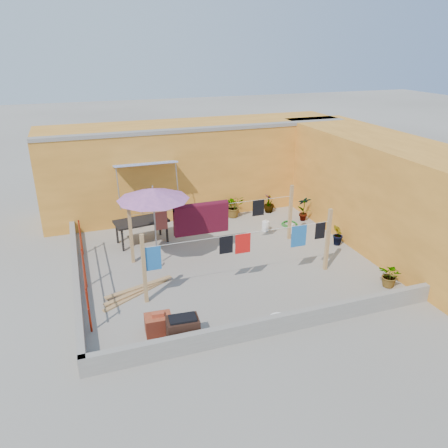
% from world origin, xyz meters
% --- Properties ---
extents(ground, '(80.00, 80.00, 0.00)m').
position_xyz_m(ground, '(0.00, 0.00, 0.00)').
color(ground, '#9E998E').
rests_on(ground, ground).
extents(wall_back, '(11.00, 3.27, 3.21)m').
position_xyz_m(wall_back, '(0.50, 4.69, 1.61)').
color(wall_back, orange).
rests_on(wall_back, ground).
extents(wall_right, '(2.40, 9.00, 3.20)m').
position_xyz_m(wall_right, '(5.20, 0.00, 1.60)').
color(wall_right, orange).
rests_on(wall_right, ground).
extents(parapet_front, '(8.30, 0.16, 0.44)m').
position_xyz_m(parapet_front, '(0.00, -3.58, 0.22)').
color(parapet_front, gray).
rests_on(parapet_front, ground).
extents(parapet_left, '(0.16, 7.30, 0.44)m').
position_xyz_m(parapet_left, '(-4.08, 0.00, 0.22)').
color(parapet_left, gray).
rests_on(parapet_left, ground).
extents(red_railing, '(0.05, 4.20, 1.10)m').
position_xyz_m(red_railing, '(-3.85, -0.20, 0.72)').
color(red_railing, maroon).
rests_on(red_railing, ground).
extents(clothesline_rig, '(5.09, 2.35, 1.80)m').
position_xyz_m(clothesline_rig, '(-0.34, 0.52, 1.05)').
color(clothesline_rig, tan).
rests_on(clothesline_rig, ground).
extents(patio_umbrella, '(2.19, 2.19, 2.35)m').
position_xyz_m(patio_umbrella, '(-1.87, 0.42, 2.11)').
color(patio_umbrella, gray).
rests_on(patio_umbrella, ground).
extents(outdoor_table, '(1.72, 1.04, 0.76)m').
position_xyz_m(outdoor_table, '(-2.02, 2.06, 0.69)').
color(outdoor_table, black).
rests_on(outdoor_table, ground).
extents(brick_stack, '(0.60, 0.45, 0.50)m').
position_xyz_m(brick_stack, '(-2.46, -2.71, 0.22)').
color(brick_stack, '#A23A25').
rests_on(brick_stack, ground).
extents(lumber_pile, '(1.88, 1.08, 0.12)m').
position_xyz_m(lumber_pile, '(-2.66, -0.94, 0.06)').
color(lumber_pile, tan).
rests_on(lumber_pile, ground).
extents(brazier, '(0.70, 0.50, 0.60)m').
position_xyz_m(brazier, '(-2.03, -3.20, 0.29)').
color(brazier, black).
rests_on(brazier, ground).
extents(white_basin, '(0.48, 0.48, 0.08)m').
position_xyz_m(white_basin, '(0.21, -3.20, 0.04)').
color(white_basin, white).
rests_on(white_basin, ground).
extents(water_jug_a, '(0.22, 0.22, 0.34)m').
position_xyz_m(water_jug_a, '(2.81, 1.22, 0.15)').
color(water_jug_a, white).
rests_on(water_jug_a, ground).
extents(water_jug_b, '(0.25, 0.25, 0.39)m').
position_xyz_m(water_jug_b, '(2.05, 1.64, 0.17)').
color(water_jug_b, white).
rests_on(water_jug_b, ground).
extents(green_hose, '(0.58, 0.58, 0.08)m').
position_xyz_m(green_hose, '(3.05, 1.81, 0.04)').
color(green_hose, '#1A7722').
rests_on(green_hose, ground).
extents(plant_back_a, '(0.78, 0.68, 0.82)m').
position_xyz_m(plant_back_a, '(1.49, 3.20, 0.41)').
color(plant_back_a, '#255919').
rests_on(plant_back_a, ground).
extents(plant_back_b, '(0.46, 0.46, 0.70)m').
position_xyz_m(plant_back_b, '(2.88, 3.20, 0.35)').
color(plant_back_b, '#255919').
rests_on(plant_back_b, ground).
extents(plant_right_a, '(0.51, 0.37, 0.91)m').
position_xyz_m(plant_right_a, '(3.70, 2.04, 0.46)').
color(plant_right_a, '#255919').
rests_on(plant_right_a, ground).
extents(plant_right_b, '(0.44, 0.48, 0.70)m').
position_xyz_m(plant_right_b, '(3.70, -0.15, 0.35)').
color(plant_right_b, '#255919').
rests_on(plant_right_b, ground).
extents(plant_right_c, '(0.71, 0.74, 0.65)m').
position_xyz_m(plant_right_c, '(3.58, -2.77, 0.32)').
color(plant_right_c, '#255919').
rests_on(plant_right_c, ground).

